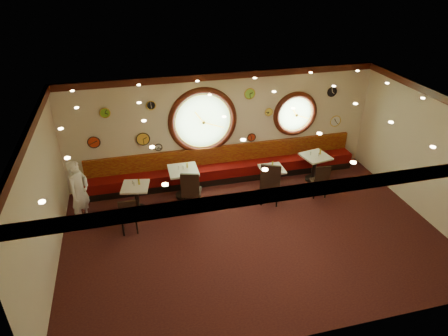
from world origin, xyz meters
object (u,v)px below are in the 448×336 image
condiment_d_salt (311,153)px  condiment_b_pepper (183,167)px  condiment_c_pepper (271,166)px  table_c (271,177)px  condiment_a_salt (132,182)px  condiment_c_salt (268,167)px  condiment_b_salt (178,168)px  condiment_b_bottle (187,165)px  condiment_d_bottle (320,152)px  table_b (184,180)px  condiment_a_pepper (134,184)px  condiment_c_bottle (272,164)px  table_d (315,165)px  chair_c (270,181)px  table_a (136,195)px  chair_b (191,188)px  chair_a (128,214)px  condiment_d_pepper (319,155)px  condiment_a_bottle (139,182)px  waiter (80,192)px  chair_d (321,179)px

condiment_d_salt → condiment_b_pepper: size_ratio=0.84×
condiment_c_pepper → table_c: bearing=-43.1°
condiment_a_salt → condiment_c_salt: bearing=-0.4°
condiment_b_salt → condiment_c_salt: (2.48, -0.31, -0.13)m
condiment_b_bottle → condiment_d_bottle: bearing=-0.8°
table_b → condiment_a_pepper: size_ratio=9.93×
condiment_b_salt → condiment_d_salt: 3.89m
condiment_c_bottle → condiment_a_salt: bearing=-178.9°
table_b → table_d: (3.90, -0.04, -0.03)m
chair_c → condiment_b_salt: 2.50m
table_b → condiment_b_bottle: bearing=30.4°
table_a → chair_b: bearing=-13.0°
table_c → chair_a: bearing=-165.6°
condiment_c_salt → condiment_d_pepper: size_ratio=1.14×
condiment_a_bottle → condiment_a_pepper: bearing=-171.0°
condiment_b_bottle → condiment_d_bottle: size_ratio=0.85×
table_a → condiment_d_pepper: size_ratio=8.37×
condiment_a_salt → condiment_c_bottle: (3.88, 0.07, -0.00)m
condiment_a_salt → waiter: (-1.29, -0.27, 0.06)m
table_d → chair_c: 1.95m
table_c → chair_c: size_ratio=0.92×
table_d → condiment_a_pepper: condiment_a_pepper is taller
table_a → condiment_d_pepper: 5.29m
table_c → condiment_b_pepper: condiment_b_pepper is taller
condiment_a_salt → condiment_a_pepper: bearing=-69.6°
table_d → condiment_a_pepper: bearing=-176.7°
condiment_c_salt → condiment_c_bottle: bearing=33.4°
condiment_a_salt → condiment_b_bottle: (1.49, 0.33, 0.14)m
condiment_c_salt → condiment_c_pepper: size_ratio=1.05×
condiment_b_pepper → condiment_a_bottle: (-1.21, -0.32, -0.09)m
table_c → waiter: waiter is taller
table_c → chair_b: size_ratio=1.02×
waiter → condiment_c_salt: bearing=-55.0°
chair_b → condiment_c_bottle: 2.48m
table_a → table_d: bearing=3.5°
table_b → condiment_d_bottle: size_ratio=5.02×
table_d → condiment_a_salt: (-5.26, -0.22, 0.28)m
chair_d → condiment_b_pepper: size_ratio=5.44×
condiment_d_salt → condiment_d_bottle: condiment_d_bottle is taller
chair_c → condiment_c_pepper: size_ratio=7.49×
condiment_a_pepper → condiment_d_bottle: size_ratio=0.51×
condiment_c_salt → condiment_a_bottle: size_ratio=0.70×
chair_b → chair_d: 3.57m
condiment_c_pepper → condiment_d_bottle: bearing=10.0°
chair_b → chair_d: size_ratio=1.14×
chair_b → condiment_a_salt: chair_b is taller
table_d → table_b: bearing=179.5°
table_c → chair_b: (-2.38, -0.39, 0.20)m
table_a → condiment_d_bottle: condiment_d_bottle is taller
table_d → condiment_b_salt: (-4.02, 0.06, 0.39)m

